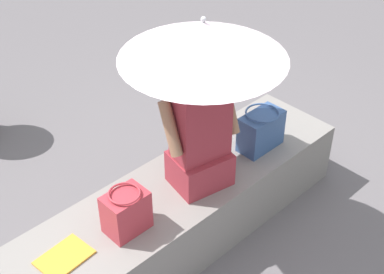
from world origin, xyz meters
The scene contains 7 objects.
ground_plane centered at (0.00, 0.00, 0.00)m, with size 14.00×14.00×0.00m, color #605B5E.
stone_bench centered at (0.00, 0.00, 0.23)m, with size 2.36×0.62×0.45m, color gray.
person_seated centered at (-0.08, 0.06, 0.84)m, with size 0.50×0.34×0.90m.
parasol centered at (-0.12, 0.03, 1.40)m, with size 0.94×0.94×1.08m.
handbag_black centered at (-0.62, 0.08, 0.59)m, with size 0.31×0.23×0.28m.
tote_bag_canvas centered at (0.50, 0.06, 0.58)m, with size 0.24×0.18×0.27m.
magazine centered at (0.88, 0.00, 0.46)m, with size 0.28×0.20×0.01m, color gold.
Camera 1 is at (1.78, 1.91, 2.73)m, focal length 51.83 mm.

